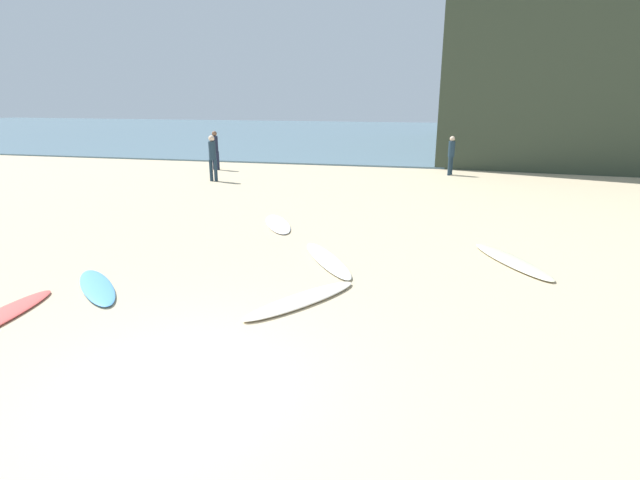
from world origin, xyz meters
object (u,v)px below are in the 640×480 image
at_px(beachgoer_near, 212,156).
at_px(beachgoer_far, 215,148).
at_px(surfboard_0, 302,300).
at_px(surfboard_2, 511,261).
at_px(surfboard_1, 97,287).
at_px(beachgoer_mid, 451,154).
at_px(surfboard_5, 278,224).
at_px(surfboard_3, 327,260).

relative_size(beachgoer_near, beachgoer_far, 1.03).
height_order(surfboard_0, surfboard_2, surfboard_0).
height_order(surfboard_1, beachgoer_far, beachgoer_far).
bearing_deg(surfboard_2, beachgoer_far, 108.60).
relative_size(surfboard_2, beachgoer_near, 1.37).
xyz_separation_m(surfboard_0, beachgoer_mid, (2.85, 14.82, 0.90)).
distance_m(surfboard_0, beachgoer_mid, 15.12).
bearing_deg(surfboard_5, surfboard_1, 43.36).
relative_size(surfboard_2, surfboard_3, 1.01).
distance_m(surfboard_2, beachgoer_mid, 11.91).
bearing_deg(surfboard_1, surfboard_2, -22.50).
height_order(surfboard_2, surfboard_3, surfboard_2).
bearing_deg(beachgoer_near, surfboard_0, -60.11).
height_order(surfboard_0, surfboard_3, surfboard_0).
relative_size(surfboard_0, surfboard_5, 1.14).
bearing_deg(surfboard_1, surfboard_5, 24.55).
distance_m(surfboard_2, beachgoer_far, 16.13).
bearing_deg(beachgoer_near, beachgoer_far, 111.31).
relative_size(surfboard_2, surfboard_5, 1.20).
relative_size(beachgoer_near, beachgoer_mid, 1.10).
distance_m(surfboard_5, beachgoer_near, 7.81).
distance_m(surfboard_1, beachgoer_mid, 16.52).
relative_size(beachgoer_mid, beachgoer_far, 0.94).
bearing_deg(beachgoer_near, surfboard_3, -54.31).
distance_m(surfboard_0, surfboard_5, 5.23).
relative_size(surfboard_1, beachgoer_far, 1.15).
relative_size(surfboard_3, beachgoer_near, 1.36).
bearing_deg(surfboard_0, surfboard_3, 124.87).
bearing_deg(surfboard_2, beachgoer_mid, 66.42).
relative_size(surfboard_2, beachgoer_mid, 1.50).
bearing_deg(surfboard_3, surfboard_5, 95.15).
bearing_deg(surfboard_5, beachgoer_mid, -142.53).
bearing_deg(surfboard_3, beachgoer_far, 92.72).
bearing_deg(beachgoer_far, surfboard_1, 107.71).
height_order(surfboard_0, beachgoer_near, beachgoer_near).
distance_m(surfboard_1, beachgoer_near, 11.66).
relative_size(surfboard_5, beachgoer_mid, 1.25).
bearing_deg(surfboard_2, surfboard_1, 174.80).
distance_m(surfboard_3, beachgoer_far, 14.27).
height_order(surfboard_1, beachgoer_near, beachgoer_near).
bearing_deg(surfboard_2, surfboard_3, 163.74).
bearing_deg(surfboard_5, surfboard_0, 85.37).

